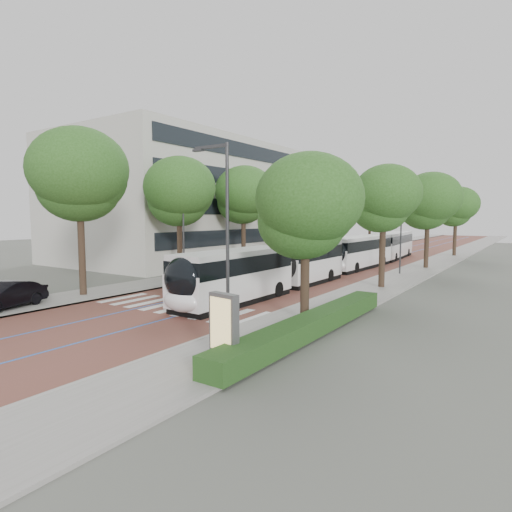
% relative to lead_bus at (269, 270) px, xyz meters
% --- Properties ---
extents(ground, '(160.00, 160.00, 0.00)m').
position_rel_lead_bus_xyz_m(ground, '(-2.05, -7.66, -1.63)').
color(ground, '#51544C').
rests_on(ground, ground).
extents(road, '(11.00, 140.00, 0.02)m').
position_rel_lead_bus_xyz_m(road, '(-2.05, 32.34, -1.62)').
color(road, brown).
rests_on(road, ground).
extents(sidewalk_left, '(4.00, 140.00, 0.12)m').
position_rel_lead_bus_xyz_m(sidewalk_left, '(-9.55, 32.34, -1.57)').
color(sidewalk_left, gray).
rests_on(sidewalk_left, ground).
extents(sidewalk_right, '(4.00, 140.00, 0.12)m').
position_rel_lead_bus_xyz_m(sidewalk_right, '(5.45, 32.34, -1.57)').
color(sidewalk_right, gray).
rests_on(sidewalk_right, ground).
extents(kerb_left, '(0.20, 140.00, 0.14)m').
position_rel_lead_bus_xyz_m(kerb_left, '(-7.65, 32.34, -1.57)').
color(kerb_left, gray).
rests_on(kerb_left, ground).
extents(kerb_right, '(0.20, 140.00, 0.14)m').
position_rel_lead_bus_xyz_m(kerb_right, '(3.55, 32.34, -1.57)').
color(kerb_right, gray).
rests_on(kerb_right, ground).
extents(zebra_crossing, '(10.55, 3.60, 0.01)m').
position_rel_lead_bus_xyz_m(zebra_crossing, '(-1.85, -6.66, -1.60)').
color(zebra_crossing, silver).
rests_on(zebra_crossing, ground).
extents(lane_line_left, '(0.12, 126.00, 0.01)m').
position_rel_lead_bus_xyz_m(lane_line_left, '(-3.65, 32.34, -1.60)').
color(lane_line_left, blue).
rests_on(lane_line_left, road).
extents(lane_line_right, '(0.12, 126.00, 0.01)m').
position_rel_lead_bus_xyz_m(lane_line_right, '(-0.45, 32.34, -1.60)').
color(lane_line_right, blue).
rests_on(lane_line_right, road).
extents(office_building, '(18.11, 40.00, 14.00)m').
position_rel_lead_bus_xyz_m(office_building, '(-21.52, 20.34, 5.37)').
color(office_building, '#B2AFA5').
rests_on(office_building, ground).
extents(hedge, '(1.20, 14.00, 0.80)m').
position_rel_lead_bus_xyz_m(hedge, '(7.05, -7.66, -1.11)').
color(hedge, '#1A4116').
rests_on(hedge, sidewalk_right).
extents(streetlight_near, '(1.82, 0.20, 8.00)m').
position_rel_lead_bus_xyz_m(streetlight_near, '(4.57, -10.66, 3.19)').
color(streetlight_near, '#323335').
rests_on(streetlight_near, sidewalk_right).
extents(streetlight_far, '(1.82, 0.20, 8.00)m').
position_rel_lead_bus_xyz_m(streetlight_far, '(4.57, 14.34, 3.19)').
color(streetlight_far, '#323335').
rests_on(streetlight_far, sidewalk_right).
extents(lamp_post_left, '(0.14, 0.14, 8.00)m').
position_rel_lead_bus_xyz_m(lamp_post_left, '(-8.15, 0.34, 2.49)').
color(lamp_post_left, '#323335').
rests_on(lamp_post_left, sidewalk_left).
extents(trees_left, '(6.49, 61.30, 10.21)m').
position_rel_lead_bus_xyz_m(trees_left, '(-9.55, 18.06, 5.32)').
color(trees_left, black).
rests_on(trees_left, ground).
extents(trees_right, '(5.81, 47.17, 8.93)m').
position_rel_lead_bus_xyz_m(trees_right, '(5.65, 15.26, 4.47)').
color(trees_right, black).
rests_on(trees_right, ground).
extents(lead_bus, '(2.60, 18.41, 3.20)m').
position_rel_lead_bus_xyz_m(lead_bus, '(0.00, 0.00, 0.00)').
color(lead_bus, black).
rests_on(lead_bus, ground).
extents(bus_queued_0, '(2.83, 12.46, 3.20)m').
position_rel_lead_bus_xyz_m(bus_queued_0, '(-0.05, 16.62, -0.00)').
color(bus_queued_0, white).
rests_on(bus_queued_0, ground).
extents(bus_queued_1, '(3.33, 12.54, 3.20)m').
position_rel_lead_bus_xyz_m(bus_queued_1, '(-0.23, 28.69, -0.00)').
color(bus_queued_1, white).
rests_on(bus_queued_1, ground).
extents(ad_panel, '(1.22, 0.53, 2.47)m').
position_rel_lead_bus_xyz_m(ad_panel, '(6.27, -12.86, -0.21)').
color(ad_panel, '#59595B').
rests_on(ad_panel, sidewalk_right).
extents(parked_car, '(2.67, 4.73, 1.48)m').
position_rel_lead_bus_xyz_m(parked_car, '(-9.25, -12.63, -0.77)').
color(parked_car, black).
rests_on(parked_car, sidewalk_left).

